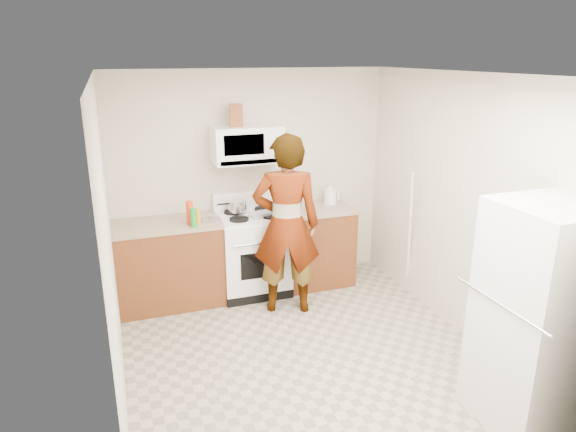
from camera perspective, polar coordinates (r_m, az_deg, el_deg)
name	(u,v)px	position (r m, az deg, el deg)	size (l,w,h in m)	color
floor	(307,356)	(4.89, 2.12, -15.25)	(3.60, 3.60, 0.00)	gray
back_wall	(252,180)	(5.98, -3.98, 4.01)	(3.20, 0.02, 2.50)	beige
right_wall	(466,209)	(5.12, 19.12, 0.71)	(0.02, 3.60, 2.50)	beige
cabinet_left	(169,265)	(5.77, -13.06, -5.31)	(1.12, 0.62, 0.90)	brown
counter_left	(166,224)	(5.60, -13.39, -0.91)	(1.14, 0.64, 0.04)	gray
cabinet_right	(315,246)	(6.15, 3.05, -3.37)	(0.80, 0.62, 0.90)	brown
counter_right	(316,209)	(6.00, 3.12, 0.80)	(0.82, 0.64, 0.04)	gray
gas_range	(252,252)	(5.90, -3.97, -3.97)	(0.76, 0.65, 1.13)	white
microwave	(247,144)	(5.69, -4.57, 7.94)	(0.76, 0.38, 0.40)	white
person	(286,225)	(5.30, -0.18, -1.02)	(0.70, 0.46, 1.91)	tan
fridge	(539,318)	(4.15, 26.11, -10.11)	(0.70, 0.70, 1.70)	silver
kettle	(330,196)	(6.13, 4.71, 2.19)	(0.15, 0.15, 0.18)	silver
jug	(236,115)	(5.61, -5.81, 11.07)	(0.14, 0.14, 0.24)	brown
saucepan	(237,206)	(5.80, -5.65, 1.11)	(0.21, 0.21, 0.11)	silver
tray	(261,214)	(5.67, -3.01, 0.18)	(0.25, 0.16, 0.05)	white
bottle_spray	(190,213)	(5.47, -10.87, 0.38)	(0.07, 0.07, 0.25)	red
bottle_hot_sauce	(198,217)	(5.44, -9.98, -0.11)	(0.06, 0.06, 0.17)	orange
bottle_green_cap	(193,218)	(5.37, -10.46, -0.18)	(0.06, 0.06, 0.20)	#198927
pot_lid	(211,219)	(5.61, -8.60, -0.33)	(0.27, 0.27, 0.01)	white
broom	(410,233)	(5.88, 13.37, -1.88)	(0.03, 0.03, 1.48)	silver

